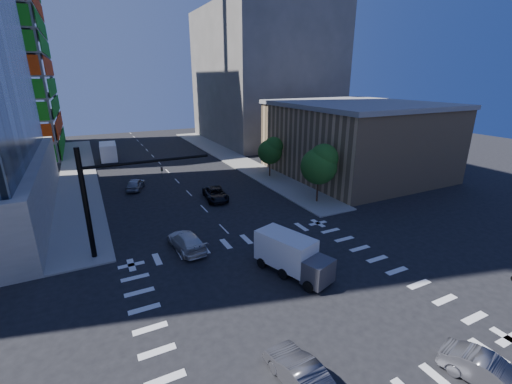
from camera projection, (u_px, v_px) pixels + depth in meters
ground at (289, 296)px, 23.09m from camera, size 160.00×160.00×0.00m
road_markings at (289, 296)px, 23.09m from camera, size 20.00×20.00×0.01m
sidewalk_ne at (231, 157)px, 62.24m from camera, size 5.00×60.00×0.15m
sidewalk_nw at (78, 174)px, 51.61m from camera, size 5.00×60.00×0.15m
commercial_building at (355, 139)px, 50.64m from camera, size 20.50×22.50×10.60m
bg_building_ne at (264, 77)px, 76.63m from camera, size 24.00×30.00×28.00m
signal_mast_nw at (105, 192)px, 26.81m from camera, size 10.20×0.40×9.00m
tree_south at (320, 164)px, 38.73m from camera, size 4.16×4.16×6.82m
tree_north at (271, 150)px, 49.23m from camera, size 3.54×3.52×5.78m
car_nb_right at (490, 373)px, 16.22m from camera, size 2.68×4.58×1.43m
car_nb_far at (216, 194)px, 40.99m from camera, size 2.94×5.37×1.43m
car_sb_near at (187, 241)px, 29.13m from camera, size 2.60×5.36×1.50m
car_sb_mid at (135, 184)px, 44.63m from camera, size 3.23×4.65×1.47m
car_sb_cross at (301, 374)px, 16.12m from camera, size 1.83×4.54×1.47m
box_truck_near at (295, 259)px, 25.23m from camera, size 3.99×5.99×2.90m
box_truck_far at (109, 153)px, 58.78m from camera, size 3.10×6.62×3.40m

